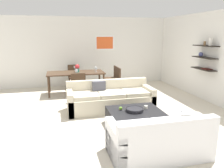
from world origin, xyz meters
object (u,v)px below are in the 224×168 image
wine_glass_foot (76,71)px  centerpiece_vase (77,68)px  sofa_beige (110,99)px  decorative_bowl (135,110)px  dining_chair_right_far (113,76)px  apple_on_coffee_table (121,108)px  dining_chair_head (74,75)px  loveseat_white (159,139)px  dining_chair_right_near (115,78)px  dining_chair_foot (78,85)px  candle_jar (146,107)px  wine_glass_right_far (95,68)px  dining_table (76,74)px  wine_glass_right_near (96,69)px  coffee_table (135,119)px  wine_glass_head (75,67)px

wine_glass_foot → centerpiece_vase: size_ratio=0.64×
sofa_beige → decorative_bowl: 1.33m
dining_chair_right_far → centerpiece_vase: 1.38m
decorative_bowl → apple_on_coffee_table: size_ratio=5.16×
sofa_beige → dining_chair_head: 2.92m
loveseat_white → wine_glass_foot: (-1.02, 4.04, 0.57)m
dining_chair_right_near → centerpiece_vase: 1.39m
loveseat_white → dining_chair_foot: bearing=106.0°
dining_chair_foot → wine_glass_foot: wine_glass_foot is taller
candle_jar → dining_chair_head: size_ratio=0.09×
candle_jar → apple_on_coffee_table: 0.59m
wine_glass_right_far → centerpiece_vase: centerpiece_vase is taller
dining_table → dining_chair_right_far: dining_chair_right_far is taller
sofa_beige → centerpiece_vase: centerpiece_vase is taller
dining_chair_right_far → dining_chair_foot: bearing=-142.1°
sofa_beige → candle_jar: (0.56, -1.19, 0.12)m
apple_on_coffee_table → dining_chair_right_far: dining_chair_right_far is taller
dining_chair_right_near → centerpiece_vase: (-1.31, 0.22, 0.39)m
wine_glass_foot → dining_table: bearing=90.0°
wine_glass_foot → centerpiece_vase: centerpiece_vase is taller
sofa_beige → apple_on_coffee_table: size_ratio=30.25×
wine_glass_right_near → wine_glass_foot: (-0.71, -0.29, 0.01)m
sofa_beige → candle_jar: bearing=-64.8°
dining_chair_right_far → dining_chair_head: (-1.38, 0.66, 0.00)m
wine_glass_right_far → dining_table: bearing=-170.9°
coffee_table → apple_on_coffee_table: apple_on_coffee_table is taller
dining_chair_right_near → dining_chair_right_far: bearing=90.0°
dining_chair_right_near → dining_chair_head: size_ratio=1.00×
sofa_beige → wine_glass_head: (-0.76, 2.34, 0.57)m
wine_glass_foot → wine_glass_head: (0.00, 0.80, -0.01)m
sofa_beige → dining_chair_head: (-0.76, 2.81, 0.21)m
coffee_table → dining_chair_right_near: (0.34, 3.01, 0.31)m
decorative_bowl → candle_jar: decorative_bowl is taller
wine_glass_right_near → coffee_table: bearing=-83.9°
dining_chair_head → loveseat_white: bearing=-79.1°
candle_jar → wine_glass_foot: bearing=115.8°
loveseat_white → centerpiece_vase: (-0.96, 4.46, 0.60)m
loveseat_white → dining_chair_head: size_ratio=1.88×
wine_glass_foot → apple_on_coffee_table: bearing=-74.8°
dining_chair_foot → wine_glass_right_near: (0.71, 0.75, 0.36)m
dining_table → dining_chair_right_near: 1.40m
dining_table → wine_glass_right_near: bearing=-9.1°
decorative_bowl → wine_glass_right_near: bearing=95.4°
apple_on_coffee_table → wine_glass_right_far: size_ratio=0.50×
coffee_table → dining_chair_right_far: 3.45m
decorative_bowl → apple_on_coffee_table: (-0.28, 0.15, -0.00)m
decorative_bowl → wine_glass_right_far: 3.40m
apple_on_coffee_table → wine_glass_head: wine_glass_head is taller
dining_chair_right_near → wine_glass_head: 1.55m
loveseat_white → wine_glass_right_far: size_ratio=10.73×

